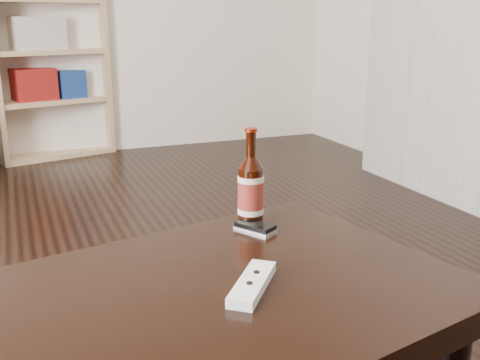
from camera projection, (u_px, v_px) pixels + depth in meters
name	position (u px, v px, depth m)	size (l,w,h in m)	color
bookshelf	(42.00, 47.00, 3.95)	(0.87, 0.56, 1.49)	tan
coffee_table	(168.00, 332.00, 1.06)	(1.30, 0.92, 0.44)	black
beer_bottle	(251.00, 190.00, 1.45)	(0.08, 0.08, 0.25)	black
phone	(255.00, 227.00, 1.41)	(0.10, 0.11, 0.02)	silver
remote	(252.00, 284.00, 1.10)	(0.16, 0.18, 0.02)	silver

